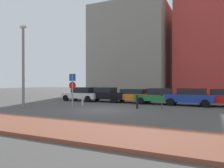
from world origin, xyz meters
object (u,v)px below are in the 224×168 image
parked_car_orange (132,95)px  parked_car_blue (189,96)px  parked_car_red (223,97)px  parking_meter (162,98)px  parked_car_white (82,94)px  street_lamp (23,59)px  parking_sign_post (72,86)px  traffic_bollard_mid (82,100)px  traffic_bollard_near (137,102)px  parked_car_black (105,94)px  parked_car_green (158,96)px

parked_car_orange → parked_car_blue: (5.36, -0.37, 0.06)m
parked_car_red → parking_meter: (-4.08, -4.34, 0.09)m
parked_car_white → parked_car_red: size_ratio=1.05×
parked_car_red → street_lamp: 16.45m
parked_car_blue → parking_meter: size_ratio=3.19×
parked_car_orange → parking_sign_post: (-2.82, -5.91, 0.96)m
parked_car_blue → traffic_bollard_mid: 9.16m
parked_car_white → traffic_bollard_near: bearing=-27.7°
parked_car_white → parking_meter: 10.23m
parked_car_black → parked_car_orange: 2.86m
parked_car_black → parked_car_orange: parked_car_black is taller
traffic_bollard_mid → parked_car_white: bearing=123.6°
parked_car_green → parked_car_blue: (2.71, -0.16, 0.03)m
parking_meter → street_lamp: bearing=-162.5°
parked_car_green → parking_meter: size_ratio=3.06×
parking_sign_post → traffic_bollard_near: (4.80, 1.61, -1.17)m
parked_car_orange → parked_car_red: 7.93m
parking_sign_post → street_lamp: size_ratio=0.41×
parked_car_white → parked_car_orange: parked_car_white is taller
parked_car_green → parking_meter: 4.28m
parked_car_orange → street_lamp: bearing=-130.1°
parked_car_white → parked_car_orange: (5.57, 0.33, -0.04)m
parked_car_white → parking_sign_post: parking_sign_post is taller
parked_car_red → traffic_bollard_mid: (-10.75, -4.49, -0.27)m
street_lamp → traffic_bollard_mid: street_lamp is taller
parked_car_white → parked_car_green: bearing=0.8°
parking_meter → parked_car_green: bearing=106.2°
parked_car_orange → parking_sign_post: 6.62m
parked_car_red → traffic_bollard_near: 7.36m
parked_car_white → street_lamp: bearing=-96.1°
parked_car_orange → parked_car_green: parked_car_green is taller
parked_car_black → traffic_bollard_near: parked_car_black is taller
parked_car_blue → traffic_bollard_near: parked_car_blue is taller
parked_car_green → parking_sign_post: size_ratio=1.48×
parked_car_black → parking_sign_post: 5.84m
parked_car_blue → parked_car_red: parked_car_blue is taller
parked_car_blue → street_lamp: (-11.71, -7.16, 3.09)m
parked_car_blue → parked_car_red: bearing=8.7°
parked_car_green → parked_car_orange: bearing=175.5°
parked_car_black → traffic_bollard_near: (4.83, -4.16, -0.24)m
traffic_bollard_near → parked_car_red: bearing=36.0°
parked_car_blue → traffic_bollard_near: size_ratio=3.98×
parked_car_red → parking_sign_post: bearing=-151.1°
parking_sign_post → parking_meter: (6.66, 1.59, -0.84)m
parked_car_white → parked_car_red: bearing=1.5°
street_lamp → parked_car_red: bearing=27.9°
parking_sign_post → traffic_bollard_mid: parking_sign_post is taller
parked_car_black → parked_car_red: size_ratio=1.09×
parked_car_white → parked_car_red: (13.51, 0.35, -0.01)m
parked_car_red → traffic_bollard_near: size_ratio=3.92×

